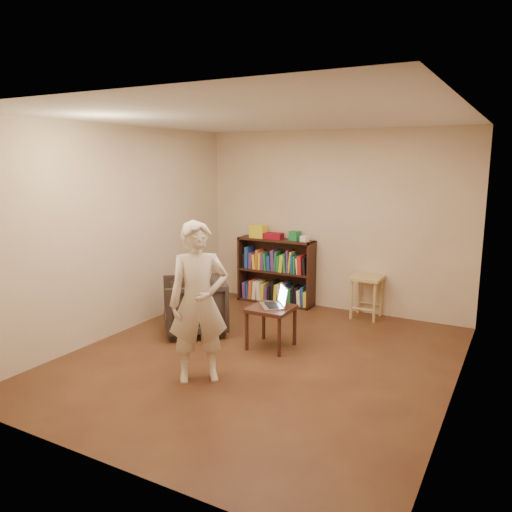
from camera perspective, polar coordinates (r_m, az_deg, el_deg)
The scene contains 15 objects.
floor at distance 5.66m, azimuth 0.43°, elevation -11.69°, with size 4.50×4.50×0.00m, color #442016.
ceiling at distance 5.24m, azimuth 0.48°, elevation 15.56°, with size 4.50×4.50×0.00m, color silver.
wall_back at distance 7.34m, azimuth 8.84°, elevation 3.94°, with size 4.00×4.00×0.00m, color beige.
wall_left at distance 6.48m, azimuth -15.33°, elevation 2.76°, with size 4.50×4.50×0.00m, color beige.
wall_right at distance 4.71m, azimuth 22.42°, elevation -0.65°, with size 4.50×4.50×0.00m, color beige.
bookshelf at distance 7.67m, azimuth 2.32°, elevation -2.17°, with size 1.20×0.30×1.00m.
box_yellow at distance 7.67m, azimuth 0.28°, elevation 2.83°, with size 0.24×0.17×0.19m, color yellow.
red_cloth at distance 7.56m, azimuth 2.05°, elevation 2.30°, with size 0.27×0.19×0.09m, color maroon.
box_green at distance 7.43m, azimuth 4.48°, elevation 2.32°, with size 0.14×0.14×0.14m, color #217C41.
box_white at distance 7.34m, azimuth 5.58°, elevation 1.98°, with size 0.10×0.10×0.08m, color white.
stool at distance 7.10m, azimuth 12.55°, elevation -3.18°, with size 0.41×0.41×0.59m.
armchair at distance 6.42m, azimuth -7.05°, elevation -5.64°, with size 0.76×0.78×0.71m, color #2B211C.
side_table at distance 5.86m, azimuth 1.74°, elevation -6.63°, with size 0.48×0.48×0.49m.
laptop at distance 5.84m, azimuth 2.32°, elevation -5.22°, with size 0.42×0.43×0.25m.
person at distance 4.94m, azimuth -6.58°, elevation -5.28°, with size 0.59×0.38×1.61m, color beige.
Camera 1 is at (2.48, -4.60, 2.18)m, focal length 35.00 mm.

